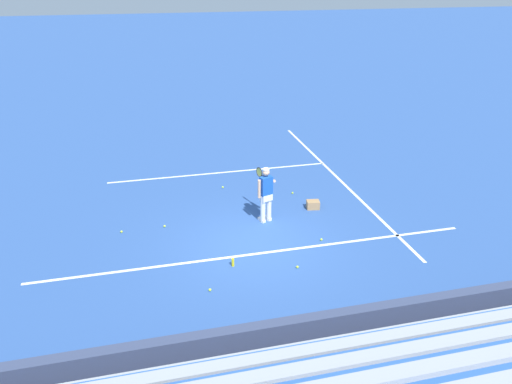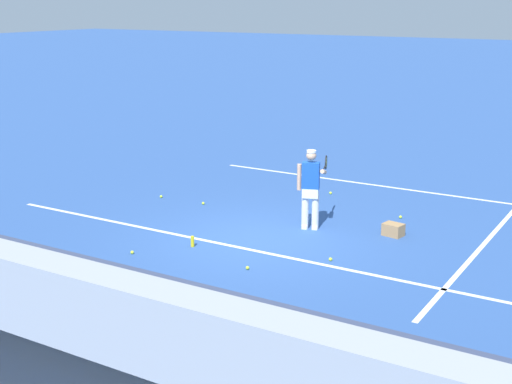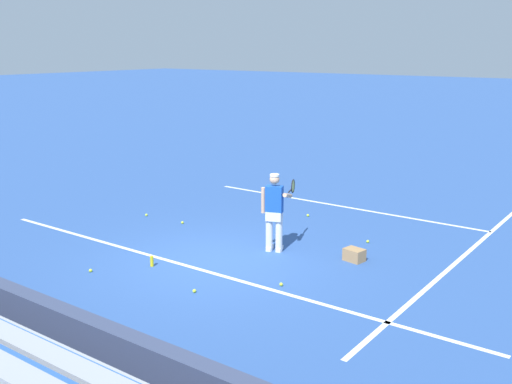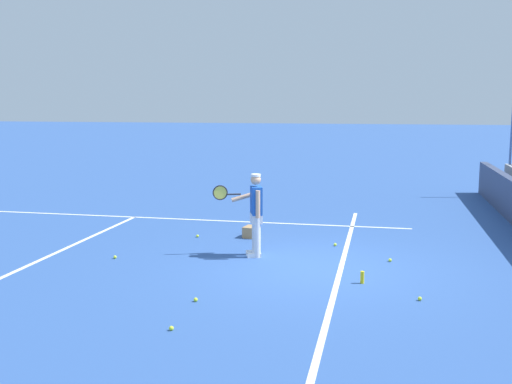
# 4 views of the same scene
# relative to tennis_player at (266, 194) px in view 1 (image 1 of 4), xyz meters

# --- Properties ---
(ground_plane) EXTENTS (160.00, 160.00, 0.00)m
(ground_plane) POSITION_rel_tennis_player_xyz_m (-0.66, -1.32, -0.89)
(ground_plane) COLOR #2D5193
(court_baseline_white) EXTENTS (12.00, 0.10, 0.01)m
(court_baseline_white) POSITION_rel_tennis_player_xyz_m (-0.66, -1.82, -0.89)
(court_baseline_white) COLOR white
(court_baseline_white) RESTS_ON ground
(court_sideline_white) EXTENTS (0.10, 12.00, 0.01)m
(court_sideline_white) POSITION_rel_tennis_player_xyz_m (3.45, 2.68, -0.89)
(court_sideline_white) COLOR white
(court_sideline_white) RESTS_ON ground
(court_service_line_white) EXTENTS (8.22, 0.10, 0.01)m
(court_service_line_white) POSITION_rel_tennis_player_xyz_m (-0.66, 4.18, -0.89)
(court_service_line_white) COLOR white
(court_service_line_white) RESTS_ON ground
(back_wall_sponsor_board) EXTENTS (21.88, 0.25, 1.10)m
(back_wall_sponsor_board) POSITION_rel_tennis_player_xyz_m (-0.66, -6.00, -0.34)
(back_wall_sponsor_board) COLOR #384260
(back_wall_sponsor_board) RESTS_ON ground
(tennis_player) EXTENTS (0.58, 1.07, 1.71)m
(tennis_player) POSITION_rel_tennis_player_xyz_m (0.00, 0.00, 0.00)
(tennis_player) COLOR silver
(tennis_player) RESTS_ON ground
(ball_box_cardboard) EXTENTS (0.45, 0.36, 0.26)m
(ball_box_cardboard) POSITION_rel_tennis_player_xyz_m (1.70, 0.46, -0.76)
(ball_box_cardboard) COLOR #A87F51
(ball_box_cardboard) RESTS_ON ground
(tennis_ball_on_baseline) EXTENTS (0.07, 0.07, 0.07)m
(tennis_ball_on_baseline) POSITION_rel_tennis_player_xyz_m (0.12, -2.75, -0.86)
(tennis_ball_on_baseline) COLOR #CCE533
(tennis_ball_on_baseline) RESTS_ON ground
(tennis_ball_stray_back) EXTENTS (0.07, 0.07, 0.07)m
(tennis_ball_stray_back) POSITION_rel_tennis_player_xyz_m (1.41, 1.69, -0.86)
(tennis_ball_stray_back) COLOR #CCE533
(tennis_ball_stray_back) RESTS_ON ground
(tennis_ball_toward_net) EXTENTS (0.07, 0.07, 0.07)m
(tennis_ball_toward_net) POSITION_rel_tennis_player_xyz_m (1.22, -1.56, -0.86)
(tennis_ball_toward_net) COLOR #CCE533
(tennis_ball_toward_net) RESTS_ON ground
(tennis_ball_by_box) EXTENTS (0.07, 0.07, 0.07)m
(tennis_ball_by_box) POSITION_rel_tennis_player_xyz_m (-4.27, 0.27, -0.86)
(tennis_ball_by_box) COLOR #CCE533
(tennis_ball_by_box) RESTS_ON ground
(tennis_ball_near_player) EXTENTS (0.07, 0.07, 0.07)m
(tennis_ball_near_player) POSITION_rel_tennis_player_xyz_m (-0.82, 2.75, -0.86)
(tennis_ball_near_player) COLOR #CCE533
(tennis_ball_near_player) RESTS_ON ground
(tennis_ball_midcourt) EXTENTS (0.07, 0.07, 0.07)m
(tennis_ball_midcourt) POSITION_rel_tennis_player_xyz_m (-3.03, 0.32, -0.86)
(tennis_ball_midcourt) COLOR #CCE533
(tennis_ball_midcourt) RESTS_ON ground
(tennis_ball_far_left) EXTENTS (0.07, 0.07, 0.07)m
(tennis_ball_far_left) POSITION_rel_tennis_player_xyz_m (-2.22, -3.20, -0.86)
(tennis_ball_far_left) COLOR #CCE533
(tennis_ball_far_left) RESTS_ON ground
(water_bottle) EXTENTS (0.07, 0.07, 0.22)m
(water_bottle) POSITION_rel_tennis_player_xyz_m (-1.47, -2.25, -0.78)
(water_bottle) COLOR yellow
(water_bottle) RESTS_ON ground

